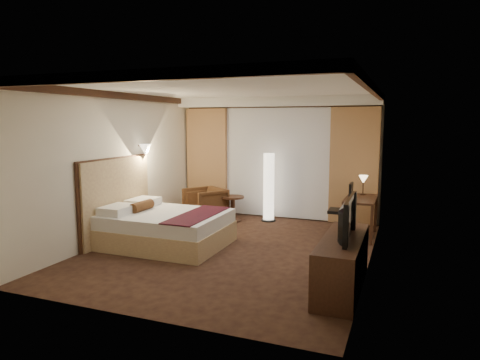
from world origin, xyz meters
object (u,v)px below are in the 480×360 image
at_px(side_table, 233,209).
at_px(dresser, 342,263).
at_px(bed, 166,229).
at_px(television, 341,214).
at_px(armchair, 205,203).
at_px(desk, 360,217).
at_px(office_chair, 340,209).
at_px(floor_lamp, 269,187).

relative_size(side_table, dresser, 0.31).
xyz_separation_m(bed, television, (3.14, -0.91, 0.70)).
height_order(armchair, desk, armchair).
relative_size(armchair, desk, 0.73).
bearing_deg(side_table, office_chair, -9.10).
xyz_separation_m(floor_lamp, desk, (2.01, -0.64, -0.38)).
height_order(bed, armchair, armchair).
distance_m(side_table, television, 4.17).
bearing_deg(desk, floor_lamp, 162.36).
distance_m(floor_lamp, desk, 2.14).
distance_m(armchair, dresser, 4.47).
height_order(bed, desk, desk).
bearing_deg(side_table, desk, -6.86).
bearing_deg(office_chair, dresser, -82.41).
xyz_separation_m(bed, desk, (3.12, 1.81, 0.08)).
bearing_deg(office_chair, side_table, 169.57).
xyz_separation_m(bed, armchair, (-0.22, 2.01, 0.10)).
distance_m(bed, dresser, 3.30).
height_order(desk, office_chair, office_chair).
height_order(bed, television, television).
xyz_separation_m(side_table, office_chair, (2.36, -0.38, 0.24)).
xyz_separation_m(floor_lamp, dresser, (2.06, -3.36, -0.41)).
height_order(dresser, television, television).
xyz_separation_m(side_table, dresser, (2.78, -3.05, 0.07)).
bearing_deg(television, armchair, 48.07).
height_order(bed, side_table, bed).
bearing_deg(armchair, desk, 30.74).
distance_m(armchair, television, 4.48).
distance_m(bed, armchair, 2.02).
bearing_deg(television, side_table, 41.13).
height_order(floor_lamp, desk, floor_lamp).
bearing_deg(office_chair, floor_lamp, 155.90).
relative_size(desk, dresser, 0.62).
bearing_deg(television, desk, -0.55).
xyz_separation_m(bed, dresser, (3.17, -0.91, 0.04)).
bearing_deg(dresser, floor_lamp, 121.52).
relative_size(bed, side_table, 3.67).
distance_m(side_table, office_chair, 2.41).
distance_m(armchair, desk, 3.34).
xyz_separation_m(armchair, desk, (3.34, -0.20, -0.02)).
bearing_deg(office_chair, desk, 6.41).
bearing_deg(bed, office_chair, 32.61).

